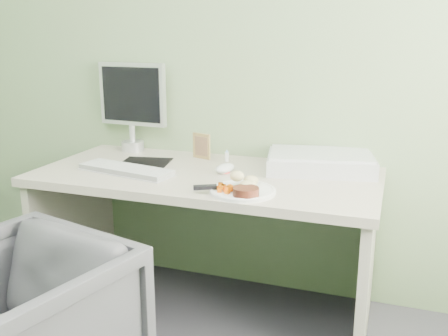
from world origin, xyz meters
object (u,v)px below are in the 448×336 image
(monitor, at_px, (132,102))
(desk_chair, at_px, (19,334))
(plate, at_px, (243,191))
(scanner, at_px, (320,163))
(desk, at_px, (206,209))

(monitor, relative_size, desk_chair, 0.69)
(plate, distance_m, scanner, 0.52)
(monitor, xyz_separation_m, desk_chair, (0.16, -1.18, -0.68))
(scanner, relative_size, desk_chair, 0.70)
(monitor, bearing_deg, desk, -25.75)
(desk, height_order, plate, plate)
(plate, xyz_separation_m, monitor, (-0.81, 0.55, 0.26))
(desk, xyz_separation_m, plate, (0.26, -0.24, 0.19))
(scanner, relative_size, monitor, 1.02)
(desk_chair, bearing_deg, scanner, 65.08)
(desk, relative_size, plate, 5.88)
(desk, xyz_separation_m, scanner, (0.50, 0.22, 0.22))
(desk, bearing_deg, scanner, 23.21)
(desk, xyz_separation_m, monitor, (-0.55, 0.31, 0.45))
(scanner, height_order, monitor, monitor)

